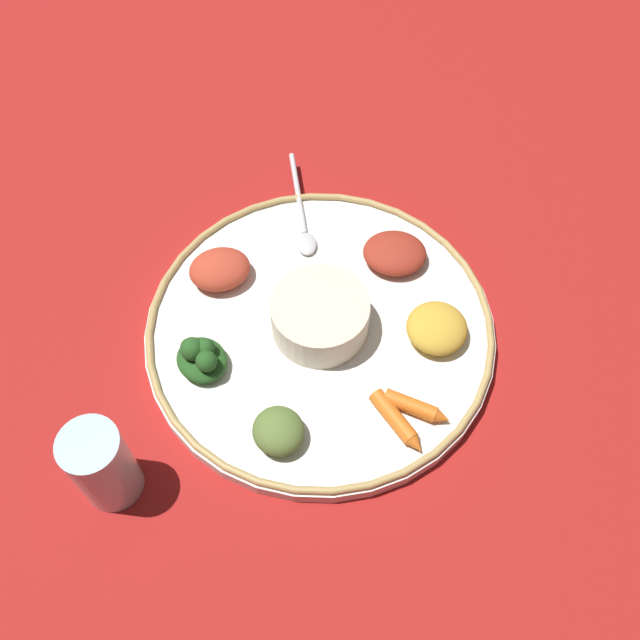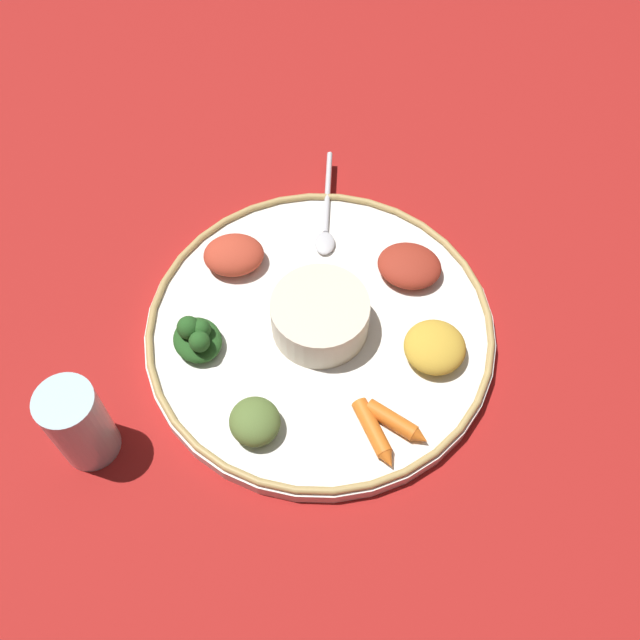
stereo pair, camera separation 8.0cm
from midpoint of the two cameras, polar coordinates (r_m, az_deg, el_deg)
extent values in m
plane|color=maroon|center=(0.83, 2.76, -1.40)|extent=(2.40, 2.40, 0.00)
cylinder|color=white|center=(0.82, 2.78, -1.09)|extent=(0.39, 0.39, 0.02)
torus|color=tan|center=(0.81, 2.82, -0.67)|extent=(0.39, 0.39, 0.01)
cylinder|color=beige|center=(0.79, 2.88, 0.08)|extent=(0.11, 0.11, 0.05)
cylinder|color=maroon|center=(0.78, 2.94, 0.88)|extent=(0.09, 0.09, 0.01)
ellipsoid|color=silver|center=(0.87, 2.99, 5.82)|extent=(0.04, 0.04, 0.01)
cylinder|color=silver|center=(0.93, 3.10, 9.80)|extent=(0.12, 0.07, 0.01)
ellipsoid|color=#23511E|center=(0.80, -6.73, -1.80)|extent=(0.06, 0.06, 0.02)
sphere|color=#23511E|center=(0.77, -6.50, -1.94)|extent=(0.02, 0.02, 0.02)
sphere|color=#23511E|center=(0.78, -7.38, -0.84)|extent=(0.03, 0.03, 0.03)
sphere|color=#23511E|center=(0.78, -6.41, -0.93)|extent=(0.02, 0.02, 0.02)
sphere|color=#2D6628|center=(0.79, -7.56, -0.63)|extent=(0.02, 0.02, 0.02)
cylinder|color=orange|center=(0.75, 7.13, -8.59)|extent=(0.06, 0.02, 0.02)
cone|color=orange|center=(0.74, 8.50, -11.05)|extent=(0.02, 0.02, 0.02)
cylinder|color=orange|center=(0.76, 8.61, -7.96)|extent=(0.06, 0.04, 0.02)
cone|color=orange|center=(0.76, 10.94, -9.29)|extent=(0.02, 0.02, 0.02)
ellipsoid|color=#B73D28|center=(0.85, -4.09, 4.89)|extent=(0.08, 0.09, 0.03)
ellipsoid|color=#567033|center=(0.74, -2.03, -8.20)|extent=(0.06, 0.06, 0.03)
ellipsoid|color=gold|center=(0.80, 11.80, -2.32)|extent=(0.08, 0.08, 0.03)
ellipsoid|color=maroon|center=(0.85, 9.67, 3.99)|extent=(0.10, 0.10, 0.03)
cylinder|color=silver|center=(0.75, -15.43, -8.11)|extent=(0.06, 0.06, 0.11)
cylinder|color=tan|center=(0.77, -14.92, -9.00)|extent=(0.05, 0.05, 0.05)
camera|label=1|loc=(0.04, -87.13, 4.64)|focal=40.98mm
camera|label=2|loc=(0.04, 92.87, -4.64)|focal=40.98mm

